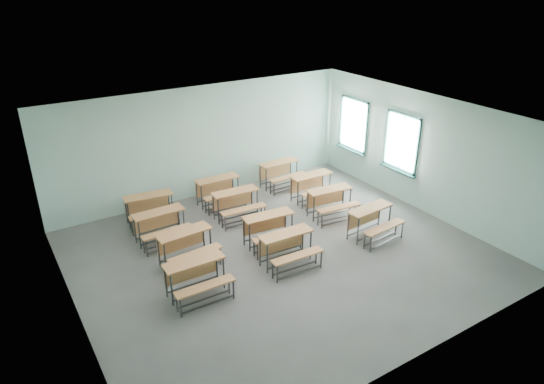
{
  "coord_description": "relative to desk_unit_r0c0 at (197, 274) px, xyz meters",
  "views": [
    {
      "loc": [
        -5.34,
        -8.06,
        6.02
      ],
      "look_at": [
        0.49,
        1.2,
        1.0
      ],
      "focal_mm": 32.0,
      "sensor_mm": 36.0,
      "label": 1
    }
  ],
  "objects": [
    {
      "name": "room",
      "position": [
        2.38,
        0.45,
        1.08
      ],
      "size": [
        9.04,
        8.04,
        3.24
      ],
      "color": "slate",
      "rests_on": "ground"
    },
    {
      "name": "desk_unit_r0c0",
      "position": [
        0.0,
        0.0,
        0.0
      ],
      "size": [
        1.23,
        0.84,
        0.77
      ],
      "rotation": [
        0.0,
        0.0,
        -0.01
      ],
      "color": "#C47E46",
      "rests_on": "ground"
    },
    {
      "name": "desk_unit_r0c1",
      "position": [
        2.16,
        -0.05,
        0.0
      ],
      "size": [
        1.26,
        0.87,
        0.77
      ],
      "rotation": [
        0.0,
        0.0,
        -0.04
      ],
      "color": "#C47E46",
      "rests_on": "ground"
    },
    {
      "name": "desk_unit_r0c2",
      "position": [
        4.61,
        -0.11,
        0.0
      ],
      "size": [
        1.29,
        0.92,
        0.77
      ],
      "rotation": [
        0.0,
        0.0,
        0.08
      ],
      "color": "#C47E46",
      "rests_on": "ground"
    },
    {
      "name": "desk_unit_r1c0",
      "position": [
        0.3,
        1.2,
        0.0
      ],
      "size": [
        1.28,
        0.91,
        0.77
      ],
      "rotation": [
        0.0,
        0.0,
        0.07
      ],
      "color": "#C47E46",
      "rests_on": "ground"
    },
    {
      "name": "desk_unit_r1c1",
      "position": [
        2.29,
        0.91,
        0.0
      ],
      "size": [
        1.29,
        0.93,
        0.77
      ],
      "rotation": [
        0.0,
        0.0,
        -0.09
      ],
      "color": "#C47E46",
      "rests_on": "ground"
    },
    {
      "name": "desk_unit_r1c2",
      "position": [
        4.44,
        1.3,
        0.0
      ],
      "size": [
        1.31,
        0.96,
        0.77
      ],
      "rotation": [
        0.0,
        0.0,
        -0.12
      ],
      "color": "#C47E46",
      "rests_on": "ground"
    },
    {
      "name": "desk_unit_r2c0",
      "position": [
        0.16,
        2.44,
        0.0
      ],
      "size": [
        1.24,
        0.84,
        0.77
      ],
      "rotation": [
        0.0,
        0.0,
        0.02
      ],
      "color": "#C47E46",
      "rests_on": "ground"
    },
    {
      "name": "desk_unit_r2c1",
      "position": [
        2.27,
        2.51,
        0.0
      ],
      "size": [
        1.27,
        0.89,
        0.77
      ],
      "rotation": [
        0.0,
        0.0,
        -0.06
      ],
      "color": "#C47E46",
      "rests_on": "ground"
    },
    {
      "name": "desk_unit_r2c2",
      "position": [
        4.64,
        2.36,
        0.0
      ],
      "size": [
        1.23,
        0.82,
        0.77
      ],
      "rotation": [
        0.0,
        0.0,
        -0.0
      ],
      "color": "#C47E46",
      "rests_on": "ground"
    },
    {
      "name": "desk_unit_r3c0",
      "position": [
        0.25,
        3.49,
        0.0
      ],
      "size": [
        1.31,
        0.95,
        0.77
      ],
      "rotation": [
        0.0,
        0.0,
        -0.11
      ],
      "color": "#C47E46",
      "rests_on": "ground"
    },
    {
      "name": "desk_unit_r3c1",
      "position": [
        2.26,
        3.54,
        0.0
      ],
      "size": [
        1.23,
        0.83,
        0.77
      ],
      "rotation": [
        0.0,
        0.0,
        -0.01
      ],
      "color": "#C47E46",
      "rests_on": "ground"
    },
    {
      "name": "desk_unit_r3c2",
      "position": [
        4.4,
        3.68,
        0.0
      ],
      "size": [
        1.25,
        0.86,
        0.77
      ],
      "rotation": [
        0.0,
        0.0,
        0.03
      ],
      "color": "#C47E46",
      "rests_on": "ground"
    }
  ]
}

